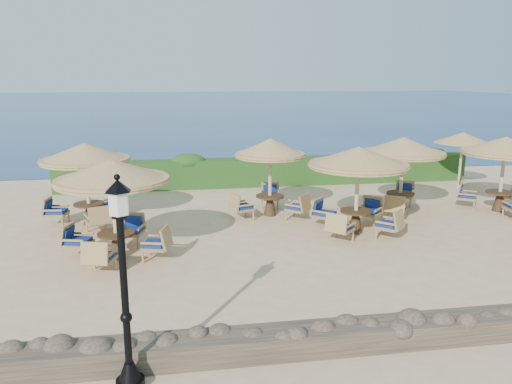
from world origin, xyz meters
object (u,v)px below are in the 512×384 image
at_px(lamp_post, 125,296).
at_px(cafe_set_5, 403,156).
at_px(cafe_set_1, 358,173).
at_px(extra_parasol, 463,138).
at_px(cafe_set_3, 86,166).
at_px(cafe_set_4, 270,164).
at_px(cafe_set_0, 113,190).
at_px(cafe_set_6, 504,157).

height_order(lamp_post, cafe_set_5, lamp_post).
bearing_deg(cafe_set_1, extra_parasol, 38.19).
relative_size(cafe_set_1, cafe_set_3, 1.07).
bearing_deg(cafe_set_1, cafe_set_4, 133.91).
distance_m(extra_parasol, cafe_set_0, 14.77).
distance_m(cafe_set_5, cafe_set_6, 3.58).
xyz_separation_m(extra_parasol, cafe_set_0, (-13.41, -6.17, -0.31)).
distance_m(cafe_set_4, cafe_set_5, 4.59).
height_order(cafe_set_1, cafe_set_4, same).
bearing_deg(cafe_set_5, cafe_set_6, -6.21).
relative_size(cafe_set_0, cafe_set_3, 1.04).
xyz_separation_m(lamp_post, cafe_set_0, (-0.81, 5.83, 0.31)).
distance_m(cafe_set_0, cafe_set_6, 13.16).
xyz_separation_m(lamp_post, cafe_set_3, (-2.01, 9.12, 0.36)).
distance_m(extra_parasol, cafe_set_6, 3.54).
xyz_separation_m(extra_parasol, cafe_set_1, (-6.43, -5.06, -0.29)).
distance_m(cafe_set_0, cafe_set_5, 9.82).
relative_size(extra_parasol, cafe_set_0, 0.82).
distance_m(cafe_set_0, cafe_set_4, 5.86).
bearing_deg(lamp_post, extra_parasol, 43.60).
bearing_deg(extra_parasol, cafe_set_3, -168.87).
relative_size(cafe_set_0, cafe_set_4, 1.08).
height_order(extra_parasol, cafe_set_6, cafe_set_6).
bearing_deg(cafe_set_5, cafe_set_1, -140.11).
bearing_deg(cafe_set_3, cafe_set_5, -1.22).
distance_m(extra_parasol, cafe_set_3, 14.90).
height_order(cafe_set_4, cafe_set_5, same).
height_order(cafe_set_3, cafe_set_5, same).
distance_m(lamp_post, cafe_set_6, 14.78).
height_order(cafe_set_3, cafe_set_4, same).
xyz_separation_m(cafe_set_0, cafe_set_4, (4.75, 3.43, -0.05)).
relative_size(cafe_set_0, cafe_set_6, 0.99).
xyz_separation_m(lamp_post, cafe_set_5, (8.51, 8.90, 0.47)).
bearing_deg(extra_parasol, cafe_set_6, -98.56).
relative_size(extra_parasol, cafe_set_3, 0.85).
bearing_deg(extra_parasol, cafe_set_0, -155.29).
bearing_deg(cafe_set_4, cafe_set_6, -5.27).
distance_m(cafe_set_1, cafe_set_4, 3.22).
bearing_deg(lamp_post, cafe_set_4, 66.98).
height_order(lamp_post, cafe_set_6, lamp_post).
distance_m(cafe_set_4, cafe_set_6, 8.17).
distance_m(cafe_set_0, cafe_set_3, 3.51).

